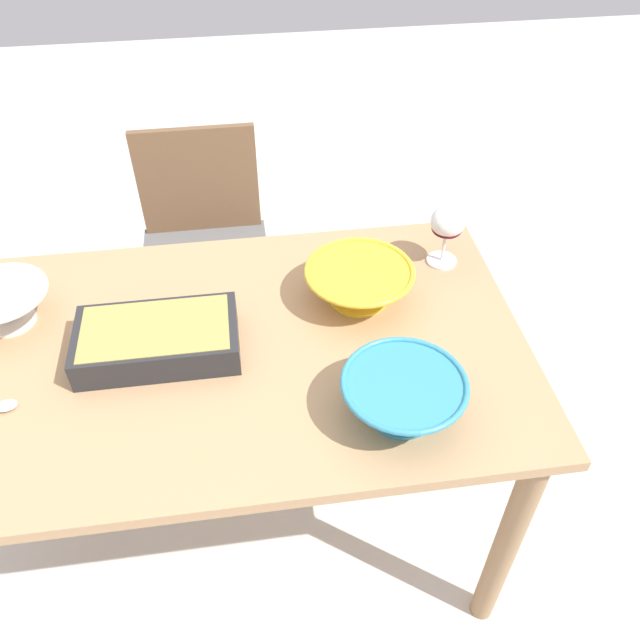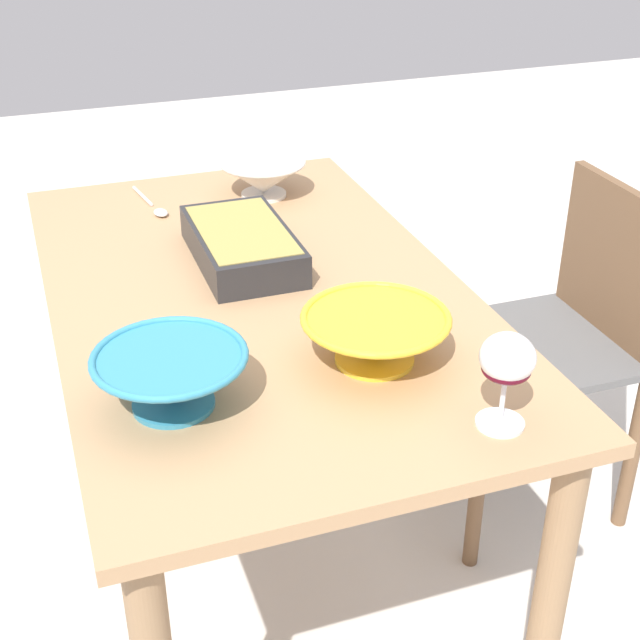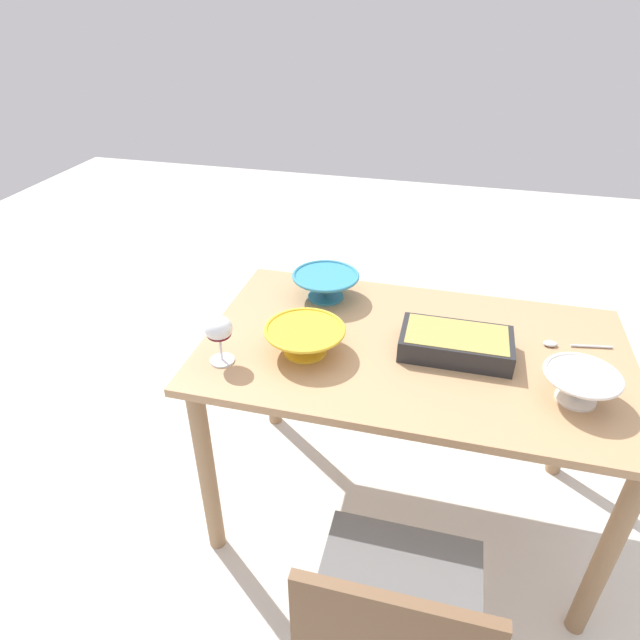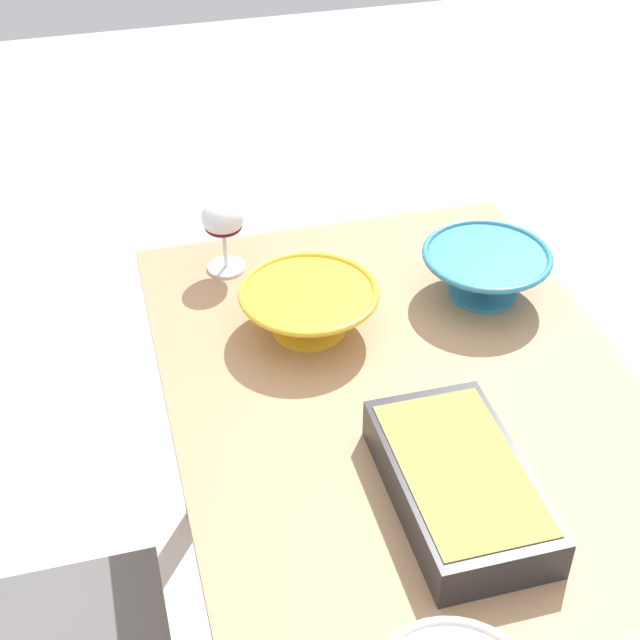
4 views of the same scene
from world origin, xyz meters
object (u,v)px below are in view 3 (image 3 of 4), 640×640
chair (392,633)px  small_bowl (580,385)px  dining_table (411,373)px  wine_glass (219,331)px  serving_spoon (563,344)px  serving_bowl (305,339)px  mixing_bowl (326,285)px  casserole_dish (456,342)px

chair → small_bowl: small_bowl is taller
dining_table → small_bowl: 0.51m
chair → wine_glass: size_ratio=5.27×
serving_spoon → serving_bowl: bearing=16.4°
dining_table → small_bowl: size_ratio=6.49×
wine_glass → serving_spoon: wine_glass is taller
wine_glass → mixing_bowl: size_ratio=0.65×
mixing_bowl → serving_spoon: 0.81m
casserole_dish → mixing_bowl: bearing=-26.8°
dining_table → serving_bowl: size_ratio=5.31×
dining_table → mixing_bowl: 0.45m
wine_glass → serving_spoon: size_ratio=0.73×
chair → small_bowl: size_ratio=4.01×
small_bowl → chair: bearing=56.1°
small_bowl → casserole_dish: bearing=-22.9°
dining_table → small_bowl: (-0.46, 0.15, 0.16)m
small_bowl → serving_spoon: size_ratio=0.96×
serving_bowl → small_bowl: bearing=177.6°
serving_spoon → mixing_bowl: bearing=-8.2°
mixing_bowl → serving_spoon: bearing=171.8°
dining_table → wine_glass: bearing=21.8°
wine_glass → serving_spoon: 1.07m
mixing_bowl → serving_bowl: 0.35m
small_bowl → dining_table: bearing=-17.9°
wine_glass → mixing_bowl: wine_glass is taller
dining_table → mixing_bowl: size_ratio=5.51×
serving_bowl → wine_glass: bearing=25.3°
mixing_bowl → serving_bowl: bearing=93.2°
wine_glass → small_bowl: bearing=-175.7°
casserole_dish → mixing_bowl: size_ratio=1.40×
serving_bowl → dining_table: bearing=-160.7°
wine_glass → casserole_dish: (-0.68, -0.22, -0.07)m
dining_table → serving_bowl: serving_bowl is taller
serving_bowl → chair: bearing=121.0°
mixing_bowl → small_bowl: mixing_bowl is taller
dining_table → serving_bowl: (0.33, 0.11, 0.16)m
wine_glass → small_bowl: 1.02m
chair → wine_glass: 0.90m
small_bowl → serving_bowl: 0.79m
small_bowl → serving_bowl: (0.78, -0.03, -0.00)m
small_bowl → serving_bowl: size_ratio=0.82×
casserole_dish → wine_glass: bearing=17.7°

